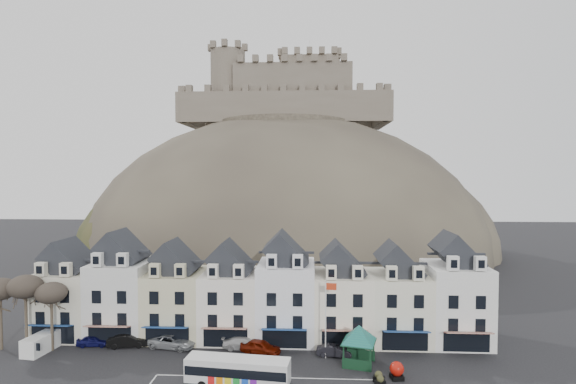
% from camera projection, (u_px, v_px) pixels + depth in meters
% --- Properties ---
extents(townhouse_terrace, '(54.40, 9.35, 11.80)m').
position_uv_depth(townhouse_terrace, '(260.00, 294.00, 55.13)').
color(townhouse_terrace, beige).
rests_on(townhouse_terrace, ground).
extents(castle_hill, '(100.00, 76.00, 68.00)m').
position_uv_depth(castle_hill, '(289.00, 256.00, 108.17)').
color(castle_hill, '#332D28').
rests_on(castle_hill, ground).
extents(castle, '(50.20, 22.20, 22.00)m').
position_uv_depth(castle, '(288.00, 94.00, 113.43)').
color(castle, brown).
rests_on(castle, ground).
extents(tree_left_far, '(3.61, 3.61, 8.24)m').
position_uv_depth(tree_left_far, '(0.00, 290.00, 51.07)').
color(tree_left_far, '#372E23').
rests_on(tree_left_far, ground).
extents(tree_left_mid, '(3.78, 3.78, 8.64)m').
position_uv_depth(tree_left_mid, '(25.00, 287.00, 50.91)').
color(tree_left_mid, '#372E23').
rests_on(tree_left_mid, ground).
extents(tree_left_near, '(3.43, 3.43, 7.84)m').
position_uv_depth(tree_left_near, '(51.00, 294.00, 50.79)').
color(tree_left_near, '#372E23').
rests_on(tree_left_near, ground).
extents(bus, '(10.06, 3.38, 2.78)m').
position_uv_depth(bus, '(238.00, 371.00, 42.32)').
color(bus, '#262628').
rests_on(bus, ground).
extents(bus_shelter, '(6.47, 6.47, 4.25)m').
position_uv_depth(bus_shelter, '(359.00, 334.00, 47.10)').
color(bus_shelter, black).
rests_on(bus_shelter, ground).
extents(red_buoy, '(1.39, 1.39, 1.73)m').
position_uv_depth(red_buoy, '(397.00, 370.00, 43.95)').
color(red_buoy, black).
rests_on(red_buoy, ground).
extents(flagpole, '(1.23, 0.27, 8.55)m').
position_uv_depth(flagpole, '(326.00, 314.00, 48.78)').
color(flagpole, silver).
rests_on(flagpole, ground).
extents(white_van, '(2.44, 4.54, 1.98)m').
position_uv_depth(white_van, '(41.00, 343.00, 50.56)').
color(white_van, white).
rests_on(white_van, ground).
extents(planter_west, '(1.17, 0.83, 1.06)m').
position_uv_depth(planter_west, '(379.00, 377.00, 43.40)').
color(planter_west, black).
rests_on(planter_west, ground).
extents(planter_east, '(1.06, 0.69, 0.98)m').
position_uv_depth(planter_east, '(380.00, 381.00, 42.64)').
color(planter_east, black).
rests_on(planter_east, ground).
extents(car_navy, '(3.80, 1.77, 1.26)m').
position_uv_depth(car_navy, '(93.00, 341.00, 52.34)').
color(car_navy, '#0D0E45').
rests_on(car_navy, ground).
extents(car_black, '(4.86, 2.41, 1.53)m').
position_uv_depth(car_black, '(128.00, 340.00, 52.12)').
color(car_black, black).
rests_on(car_black, ground).
extents(car_silver, '(5.67, 3.38, 1.50)m').
position_uv_depth(car_silver, '(172.00, 341.00, 51.86)').
color(car_silver, gray).
rests_on(car_silver, ground).
extents(car_white, '(5.24, 2.49, 1.47)m').
position_uv_depth(car_white, '(245.00, 343.00, 51.44)').
color(car_white, silver).
rests_on(car_white, ground).
extents(car_maroon, '(4.93, 3.21, 1.56)m').
position_uv_depth(car_maroon, '(261.00, 347.00, 50.07)').
color(car_maroon, '#5F1205').
rests_on(car_maroon, ground).
extents(car_charcoal, '(3.95, 1.72, 1.26)m').
position_uv_depth(car_charcoal, '(334.00, 351.00, 49.41)').
color(car_charcoal, black).
rests_on(car_charcoal, ground).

